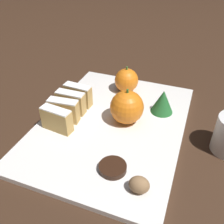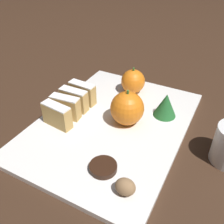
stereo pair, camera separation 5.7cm
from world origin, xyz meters
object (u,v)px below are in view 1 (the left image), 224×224
orange_near (126,80)px  walnut (139,185)px  chocolate_cookie (113,168)px  orange_far (127,107)px

orange_near → walnut: (0.13, -0.32, -0.02)m
walnut → chocolate_cookie: (-0.06, 0.03, -0.01)m
orange_near → chocolate_cookie: 0.30m
orange_far → walnut: (0.08, -0.18, -0.02)m
orange_near → chocolate_cookie: bearing=-76.8°
orange_far → chocolate_cookie: bearing=-81.5°
orange_far → chocolate_cookie: orange_far is taller
orange_near → orange_far: 0.14m
orange_near → chocolate_cookie: orange_near is taller
orange_far → chocolate_cookie: size_ratio=1.62×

